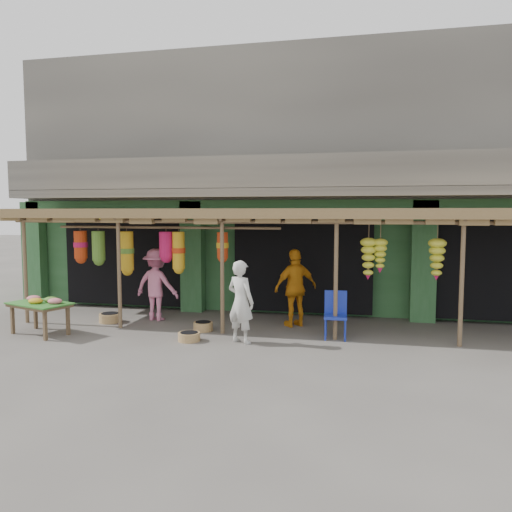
% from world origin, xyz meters
% --- Properties ---
extents(ground, '(80.00, 80.00, 0.00)m').
position_xyz_m(ground, '(0.00, 0.00, 0.00)').
color(ground, '#514C47').
rests_on(ground, ground).
extents(building, '(16.40, 6.80, 7.00)m').
position_xyz_m(building, '(-0.00, 4.87, 3.37)').
color(building, gray).
rests_on(building, ground).
extents(awning, '(14.00, 2.70, 2.79)m').
position_xyz_m(awning, '(-0.14, 0.80, 2.58)').
color(awning, brown).
rests_on(awning, ground).
extents(flower_table, '(1.57, 1.22, 0.83)m').
position_xyz_m(flower_table, '(-5.41, -1.15, 0.67)').
color(flower_table, brown).
rests_on(flower_table, ground).
extents(blue_chair, '(0.51, 0.52, 1.01)m').
position_xyz_m(blue_chair, '(0.99, -0.05, 0.56)').
color(blue_chair, '#1A2EAC').
rests_on(blue_chair, ground).
extents(basket_left, '(0.62, 0.62, 0.22)m').
position_xyz_m(basket_left, '(-4.53, 0.27, 0.11)').
color(basket_left, olive).
rests_on(basket_left, ground).
extents(basket_mid, '(0.62, 0.62, 0.18)m').
position_xyz_m(basket_mid, '(-2.00, -1.00, 0.09)').
color(basket_mid, olive).
rests_on(basket_mid, ground).
extents(basket_right, '(0.45, 0.45, 0.20)m').
position_xyz_m(basket_right, '(-2.00, -0.07, 0.10)').
color(basket_right, '#9A6948').
rests_on(basket_right, ground).
extents(person_front, '(0.74, 0.64, 1.73)m').
position_xyz_m(person_front, '(-0.90, -0.89, 0.86)').
color(person_front, beige).
rests_on(person_front, ground).
extents(person_vendor, '(1.14, 1.01, 1.85)m').
position_xyz_m(person_vendor, '(0.00, 0.84, 0.92)').
color(person_vendor, orange).
rests_on(person_vendor, ground).
extents(person_shopper, '(1.25, 0.84, 1.80)m').
position_xyz_m(person_shopper, '(-3.50, 0.78, 0.90)').
color(person_shopper, pink).
rests_on(person_shopper, ground).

